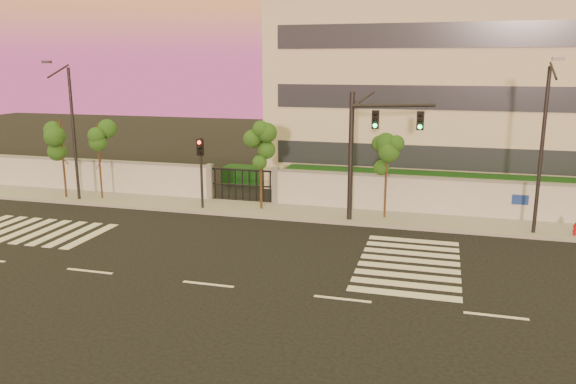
% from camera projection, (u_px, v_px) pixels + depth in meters
% --- Properties ---
extents(ground, '(120.00, 120.00, 0.00)m').
position_uv_depth(ground, '(208.00, 284.00, 20.64)').
color(ground, black).
rests_on(ground, ground).
extents(sidewalk, '(60.00, 3.00, 0.15)m').
position_uv_depth(sidewalk, '(285.00, 212.00, 30.49)').
color(sidewalk, gray).
rests_on(sidewalk, ground).
extents(perimeter_wall, '(60.00, 0.36, 2.20)m').
position_uv_depth(perimeter_wall, '(294.00, 188.00, 31.65)').
color(perimeter_wall, '#A9ABB0').
rests_on(perimeter_wall, ground).
extents(hedge_row, '(41.00, 4.25, 1.80)m').
position_uv_depth(hedge_row, '(323.00, 184.00, 34.00)').
color(hedge_row, black).
rests_on(hedge_row, ground).
extents(institutional_building, '(24.40, 12.40, 12.25)m').
position_uv_depth(institutional_building, '(460.00, 91.00, 37.59)').
color(institutional_building, beige).
rests_on(institutional_building, ground).
extents(road_markings, '(57.00, 7.62, 0.02)m').
position_uv_depth(road_markings, '(209.00, 249.00, 24.58)').
color(road_markings, silver).
rests_on(road_markings, ground).
extents(street_tree_b, '(1.57, 1.25, 4.80)m').
position_uv_depth(street_tree_b, '(62.00, 141.00, 32.79)').
color(street_tree_b, '#382314').
rests_on(street_tree_b, ground).
extents(street_tree_c, '(1.40, 1.11, 4.57)m').
position_uv_depth(street_tree_c, '(99.00, 144.00, 32.52)').
color(street_tree_c, '#382314').
rests_on(street_tree_c, ground).
extents(street_tree_d, '(1.61, 1.28, 4.86)m').
position_uv_depth(street_tree_d, '(261.00, 147.00, 30.11)').
color(street_tree_d, '#382314').
rests_on(street_tree_d, ground).
extents(street_tree_e, '(1.35, 1.08, 4.49)m').
position_uv_depth(street_tree_e, '(387.00, 157.00, 28.43)').
color(street_tree_e, '#382314').
rests_on(street_tree_e, ground).
extents(traffic_signal_main, '(4.09, 1.52, 6.60)m').
position_uv_depth(traffic_signal_main, '(368.00, 142.00, 27.63)').
color(traffic_signal_main, black).
rests_on(traffic_signal_main, ground).
extents(traffic_signal_secondary, '(0.32, 0.32, 4.07)m').
position_uv_depth(traffic_signal_secondary, '(201.00, 164.00, 30.46)').
color(traffic_signal_secondary, black).
rests_on(traffic_signal_secondary, ground).
extents(streetlight_west, '(0.48, 1.94, 8.08)m').
position_uv_depth(streetlight_west, '(71.00, 128.00, 31.92)').
color(streetlight_west, black).
rests_on(streetlight_west, ground).
extents(streetlight_east, '(0.49, 1.97, 8.19)m').
position_uv_depth(streetlight_east, '(543.00, 143.00, 25.37)').
color(streetlight_east, black).
rests_on(streetlight_east, ground).
extents(fire_hydrant, '(0.31, 0.29, 0.79)m').
position_uv_depth(fire_hydrant, '(576.00, 230.00, 25.98)').
color(fire_hydrant, '#AE0B16').
rests_on(fire_hydrant, ground).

